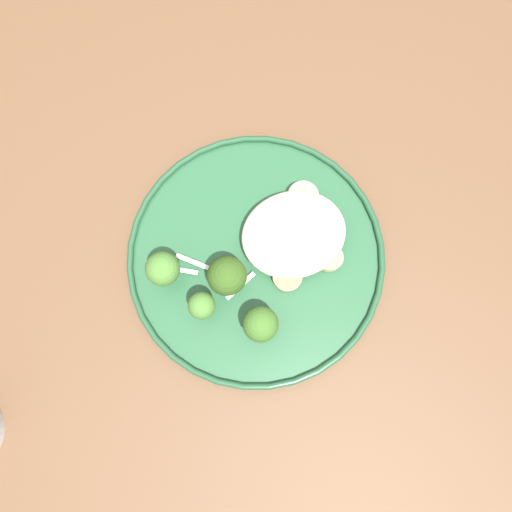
{
  "coord_description": "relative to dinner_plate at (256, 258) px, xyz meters",
  "views": [
    {
      "loc": [
        -0.03,
        0.15,
        1.31
      ],
      "look_at": [
        -0.05,
        0.05,
        0.76
      ],
      "focal_mm": 35.26,
      "sensor_mm": 36.0,
      "label": 1
    }
  ],
  "objects": [
    {
      "name": "dinner_plate",
      "position": [
        0.0,
        0.0,
        0.0
      ],
      "size": [
        0.29,
        0.29,
        0.02
      ],
      "color": "#235133",
      "rests_on": "wooden_dining_table"
    },
    {
      "name": "broccoli_floret_rear_charred",
      "position": [
        0.02,
        0.07,
        0.03
      ],
      "size": [
        0.04,
        0.04,
        0.05
      ],
      "color": "#89A356",
      "rests_on": "dinner_plate"
    },
    {
      "name": "onion_sliver_curled_piece",
      "position": [
        0.07,
        -0.01,
        0.01
      ],
      "size": [
        0.04,
        0.03,
        0.0
      ],
      "primitive_type": "cube",
      "rotation": [
        0.0,
        0.0,
        5.61
      ],
      "color": "silver",
      "rests_on": "dinner_plate"
    },
    {
      "name": "ground",
      "position": [
        0.05,
        -0.05,
        -0.75
      ],
      "size": [
        6.0,
        6.0,
        0.0
      ],
      "primitive_type": "plane",
      "color": "#665B51"
    },
    {
      "name": "onion_sliver_short_strip",
      "position": [
        0.03,
        0.03,
        0.01
      ],
      "size": [
        0.04,
        0.02,
        0.0
      ],
      "primitive_type": "cube",
      "rotation": [
        0.0,
        0.0,
        3.6
      ],
      "color": "silver",
      "rests_on": "dinner_plate"
    },
    {
      "name": "seared_scallop_center_golden",
      "position": [
        -0.08,
        0.0,
        0.01
      ],
      "size": [
        0.03,
        0.03,
        0.01
      ],
      "color": "#DBB77A",
      "rests_on": "dinner_plate"
    },
    {
      "name": "broccoli_floret_right_tilted",
      "position": [
        0.07,
        0.04,
        0.03
      ],
      "size": [
        0.03,
        0.03,
        0.05
      ],
      "color": "#89A356",
      "rests_on": "dinner_plate"
    },
    {
      "name": "broccoli_floret_tall_stalk",
      "position": [
        0.04,
        0.02,
        0.03
      ],
      "size": [
        0.04,
        0.04,
        0.06
      ],
      "color": "#89A356",
      "rests_on": "dinner_plate"
    },
    {
      "name": "seared_scallop_large_seared",
      "position": [
        -0.05,
        -0.01,
        0.01
      ],
      "size": [
        0.03,
        0.03,
        0.01
      ],
      "color": "#DBB77A",
      "rests_on": "dinner_plate"
    },
    {
      "name": "noodle_bed",
      "position": [
        -0.05,
        -0.01,
        0.02
      ],
      "size": [
        0.12,
        0.1,
        0.04
      ],
      "color": "beige",
      "rests_on": "dinner_plate"
    },
    {
      "name": "wooden_dining_table",
      "position": [
        0.05,
        -0.05,
        -0.09
      ],
      "size": [
        1.4,
        1.0,
        0.74
      ],
      "color": "brown",
      "rests_on": "ground"
    },
    {
      "name": "broccoli_floret_small_sprig",
      "position": [
        0.1,
        -0.01,
        0.04
      ],
      "size": [
        0.04,
        0.04,
        0.06
      ],
      "color": "#7A994C",
      "rests_on": "dinner_plate"
    },
    {
      "name": "onion_sliver_pale_crescent",
      "position": [
        0.09,
        -0.01,
        0.01
      ],
      "size": [
        0.04,
        0.02,
        0.0
      ],
      "primitive_type": "cube",
      "rotation": [
        0.0,
        0.0,
        2.67
      ],
      "color": "silver",
      "rests_on": "dinner_plate"
    },
    {
      "name": "seared_scallop_tilted_round",
      "position": [
        -0.03,
        0.03,
        0.01
      ],
      "size": [
        0.03,
        0.03,
        0.01
      ],
      "color": "#DBB77A",
      "rests_on": "dinner_plate"
    },
    {
      "name": "seared_scallop_left_edge",
      "position": [
        -0.08,
        0.03,
        0.01
      ],
      "size": [
        0.03,
        0.03,
        0.02
      ],
      "color": "#E5C689",
      "rests_on": "dinner_plate"
    },
    {
      "name": "seared_scallop_tiny_bay",
      "position": [
        -0.07,
        -0.05,
        0.01
      ],
      "size": [
        0.03,
        0.03,
        0.01
      ],
      "color": "beige",
      "rests_on": "dinner_plate"
    }
  ]
}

